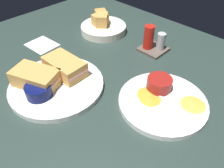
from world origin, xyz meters
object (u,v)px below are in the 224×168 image
(sandwich_half_near, at_px, (65,67))
(condiment_caddy, at_px, (153,42))
(spoon_by_dark_ramekin, at_px, (58,86))
(plate_chips_companion, at_px, (162,102))
(ramekin_dark_sauce, at_px, (38,90))
(bread_basket_rear, at_px, (103,26))
(ramekin_light_gravy, at_px, (159,83))
(spoon_by_gravy_ramekin, at_px, (152,88))
(sandwich_half_far, at_px, (36,78))
(plate_sandwich_main, at_px, (56,85))

(sandwich_half_near, height_order, condiment_caddy, condiment_caddy)
(spoon_by_dark_ramekin, distance_m, plate_chips_companion, 0.30)
(sandwich_half_near, relative_size, ramekin_dark_sauce, 1.89)
(sandwich_half_near, relative_size, bread_basket_rear, 0.73)
(ramekin_light_gravy, bearing_deg, ramekin_dark_sauce, -130.88)
(spoon_by_gravy_ramekin, relative_size, condiment_caddy, 1.03)
(ramekin_dark_sauce, distance_m, spoon_by_dark_ramekin, 0.06)
(ramekin_light_gravy, distance_m, condiment_caddy, 0.23)
(ramekin_dark_sauce, bearing_deg, spoon_by_gravy_ramekin, 49.06)
(sandwich_half_far, distance_m, plate_chips_companion, 0.36)
(spoon_by_gravy_ramekin, distance_m, condiment_caddy, 0.23)
(ramekin_dark_sauce, bearing_deg, plate_sandwich_main, 101.18)
(spoon_by_dark_ramekin, height_order, plate_chips_companion, spoon_by_dark_ramekin)
(condiment_caddy, bearing_deg, ramekin_light_gravy, -49.09)
(ramekin_light_gravy, relative_size, condiment_caddy, 0.74)
(ramekin_dark_sauce, xyz_separation_m, spoon_by_gravy_ramekin, (0.21, 0.24, -0.01))
(plate_chips_companion, bearing_deg, sandwich_half_far, -146.09)
(sandwich_half_far, bearing_deg, spoon_by_dark_ramekin, 33.51)
(sandwich_half_far, relative_size, condiment_caddy, 1.57)
(sandwich_half_near, distance_m, bread_basket_rear, 0.32)
(sandwich_half_far, relative_size, bread_basket_rear, 0.81)
(plate_sandwich_main, xyz_separation_m, ramekin_dark_sauce, (0.01, -0.06, 0.03))
(sandwich_half_far, xyz_separation_m, plate_chips_companion, (0.30, 0.20, -0.03))
(plate_chips_companion, relative_size, condiment_caddy, 2.52)
(condiment_caddy, bearing_deg, spoon_by_gravy_ramekin, -53.65)
(ramekin_light_gravy, bearing_deg, sandwich_half_far, -138.74)
(sandwich_half_near, bearing_deg, condiment_caddy, 72.33)
(plate_chips_companion, bearing_deg, ramekin_light_gravy, 140.19)
(sandwich_half_far, relative_size, ramekin_dark_sauce, 2.09)
(sandwich_half_far, distance_m, spoon_by_dark_ramekin, 0.07)
(ramekin_dark_sauce, relative_size, spoon_by_gravy_ramekin, 0.73)
(sandwich_half_near, xyz_separation_m, ramekin_dark_sauce, (0.03, -0.11, -0.01))
(condiment_caddy, bearing_deg, ramekin_dark_sauce, -99.34)
(plate_sandwich_main, bearing_deg, ramekin_light_gravy, 39.71)
(ramekin_dark_sauce, height_order, plate_chips_companion, ramekin_dark_sauce)
(plate_sandwich_main, relative_size, ramekin_light_gravy, 3.94)
(plate_sandwich_main, relative_size, sandwich_half_far, 1.85)
(spoon_by_dark_ramekin, bearing_deg, ramekin_dark_sauce, -97.59)
(sandwich_half_near, relative_size, sandwich_half_far, 0.91)
(sandwich_half_far, distance_m, bread_basket_rear, 0.40)
(plate_sandwich_main, height_order, ramekin_dark_sauce, ramekin_dark_sauce)
(spoon_by_dark_ramekin, distance_m, spoon_by_gravy_ramekin, 0.27)
(spoon_by_dark_ramekin, bearing_deg, plate_chips_companion, 34.00)
(ramekin_dark_sauce, height_order, ramekin_light_gravy, ramekin_light_gravy)
(plate_sandwich_main, relative_size, bread_basket_rear, 1.50)
(ramekin_dark_sauce, bearing_deg, bread_basket_rear, 112.32)
(spoon_by_dark_ramekin, bearing_deg, bread_basket_rear, 116.53)
(bread_basket_rear, bearing_deg, plate_sandwich_main, -65.81)
(plate_chips_companion, bearing_deg, spoon_by_dark_ramekin, -146.00)
(spoon_by_dark_ramekin, bearing_deg, sandwich_half_far, -146.49)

